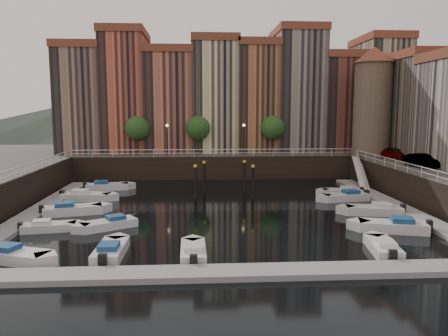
{
  "coord_description": "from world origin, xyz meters",
  "views": [
    {
      "loc": [
        -2.07,
        -39.9,
        9.08
      ],
      "look_at": [
        0.59,
        4.0,
        3.15
      ],
      "focal_mm": 35.0,
      "sensor_mm": 36.0,
      "label": 1
    }
  ],
  "objects": [
    {
      "name": "boat_left_0",
      "position": [
        -13.22,
        -13.9,
        0.36
      ],
      "size": [
        4.75,
        3.04,
        1.07
      ],
      "rotation": [
        0.0,
        0.0,
        -0.34
      ],
      "color": "silver",
      "rests_on": "ground"
    },
    {
      "name": "car_a",
      "position": [
        21.51,
        10.9,
        3.72
      ],
      "size": [
        2.42,
        4.48,
        1.45
      ],
      "primitive_type": "imported",
      "rotation": [
        0.0,
        0.0,
        0.17
      ],
      "color": "gray",
      "rests_on": "quay_right"
    },
    {
      "name": "dock_left",
      "position": [
        -16.2,
        -1.0,
        0.17
      ],
      "size": [
        2.0,
        28.0,
        0.35
      ],
      "primitive_type": "cube",
      "color": "gray",
      "rests_on": "ground"
    },
    {
      "name": "boat_extra_752",
      "position": [
        -8.85,
        -6.77,
        0.34
      ],
      "size": [
        4.4,
        3.58,
        1.02
      ],
      "rotation": [
        0.0,
        0.0,
        3.7
      ],
      "color": "silver",
      "rests_on": "ground"
    },
    {
      "name": "gangway",
      "position": [
        17.1,
        10.0,
        1.92
      ],
      "size": [
        2.78,
        8.32,
        3.73
      ],
      "color": "white",
      "rests_on": "ground"
    },
    {
      "name": "corner_tower",
      "position": [
        20.0,
        14.5,
        10.19
      ],
      "size": [
        5.2,
        5.2,
        13.8
      ],
      "color": "#6B5B4C",
      "rests_on": "quay_right"
    },
    {
      "name": "far_terrace",
      "position": [
        3.31,
        23.5,
        10.95
      ],
      "size": [
        48.7,
        10.3,
        17.5
      ],
      "color": "#8B6C58",
      "rests_on": "quay_far"
    },
    {
      "name": "boat_left_3",
      "position": [
        -13.39,
        3.87,
        0.39
      ],
      "size": [
        5.2,
        2.39,
        1.17
      ],
      "rotation": [
        0.0,
        0.0,
        -0.12
      ],
      "color": "silver",
      "rests_on": "ground"
    },
    {
      "name": "ground",
      "position": [
        0.0,
        0.0,
        0.0
      ],
      "size": [
        200.0,
        200.0,
        0.0
      ],
      "primitive_type": "plane",
      "color": "black",
      "rests_on": "ground"
    },
    {
      "name": "boat_right_4",
      "position": [
        13.43,
        5.14,
        0.33
      ],
      "size": [
        4.36,
        1.84,
        0.99
      ],
      "rotation": [
        0.0,
        0.0,
        3.07
      ],
      "color": "silver",
      "rests_on": "ground"
    },
    {
      "name": "boat_right_1",
      "position": [
        12.58,
        -9.01,
        0.4
      ],
      "size": [
        5.3,
        3.08,
        1.19
      ],
      "rotation": [
        0.0,
        0.0,
        2.88
      ],
      "color": "silver",
      "rests_on": "ground"
    },
    {
      "name": "boat_right_2",
      "position": [
        13.31,
        -3.69,
        0.39
      ],
      "size": [
        5.1,
        2.55,
        1.14
      ],
      "rotation": [
        0.0,
        0.0,
        2.98
      ],
      "color": "silver",
      "rests_on": "ground"
    },
    {
      "name": "mountains",
      "position": [
        1.72,
        110.0,
        7.92
      ],
      "size": [
        145.0,
        100.0,
        18.0
      ],
      "color": "#2D382D",
      "rests_on": "ground"
    },
    {
      "name": "dock_right",
      "position": [
        16.2,
        -1.0,
        0.17
      ],
      "size": [
        2.0,
        28.0,
        0.35
      ],
      "primitive_type": "cube",
      "color": "gray",
      "rests_on": "ground"
    },
    {
      "name": "mooring_pilings",
      "position": [
        0.74,
        5.82,
        1.65
      ],
      "size": [
        6.22,
        4.37,
        3.78
      ],
      "color": "black",
      "rests_on": "ground"
    },
    {
      "name": "promenade_trees",
      "position": [
        -1.33,
        18.2,
        6.58
      ],
      "size": [
        21.2,
        3.2,
        5.2
      ],
      "color": "black",
      "rests_on": "quay_far"
    },
    {
      "name": "quay_far",
      "position": [
        0.0,
        26.0,
        1.5
      ],
      "size": [
        80.0,
        20.0,
        3.0
      ],
      "primitive_type": "cube",
      "color": "black",
      "rests_on": "ground"
    },
    {
      "name": "boat_near_3",
      "position": [
        9.7,
        -13.68,
        0.34
      ],
      "size": [
        2.14,
        4.43,
        0.99
      ],
      "rotation": [
        0.0,
        0.0,
        1.43
      ],
      "color": "silver",
      "rests_on": "ground"
    },
    {
      "name": "boat_left_2",
      "position": [
        -13.11,
        -2.04,
        0.4
      ],
      "size": [
        5.28,
        3.04,
        1.18
      ],
      "rotation": [
        0.0,
        0.0,
        0.26
      ],
      "color": "silver",
      "rests_on": "ground"
    },
    {
      "name": "boat_near_1",
      "position": [
        -2.4,
        -13.8,
        0.33
      ],
      "size": [
        1.61,
        4.24,
        0.97
      ],
      "rotation": [
        0.0,
        0.0,
        1.59
      ],
      "color": "silver",
      "rests_on": "ground"
    },
    {
      "name": "car_b",
      "position": [
        21.1,
        3.66,
        3.7
      ],
      "size": [
        2.34,
        4.47,
        1.4
      ],
      "primitive_type": "imported",
      "rotation": [
        0.0,
        0.0,
        0.21
      ],
      "color": "gray",
      "rests_on": "quay_right"
    },
    {
      "name": "dock_near",
      "position": [
        0.0,
        -17.0,
        0.17
      ],
      "size": [
        30.0,
        2.0,
        0.35
      ],
      "primitive_type": "cube",
      "color": "gray",
      "rests_on": "ground"
    },
    {
      "name": "street_lamps",
      "position": [
        -1.0,
        17.2,
        5.9
      ],
      "size": [
        10.36,
        0.36,
        4.18
      ],
      "color": "black",
      "rests_on": "quay_far"
    },
    {
      "name": "railings",
      "position": [
        0.0,
        4.88,
        3.79
      ],
      "size": [
        36.08,
        34.04,
        0.52
      ],
      "color": "white",
      "rests_on": "ground"
    },
    {
      "name": "boat_left_1",
      "position": [
        -13.37,
        -7.29,
        0.32
      ],
      "size": [
        4.2,
        2.1,
        0.94
      ],
      "rotation": [
        0.0,
        0.0,
        0.16
      ],
      "color": "silver",
      "rests_on": "ground"
    },
    {
      "name": "boat_right_3",
      "position": [
        12.78,
        2.23,
        0.38
      ],
      "size": [
        5.02,
        2.57,
        1.12
      ],
      "rotation": [
        0.0,
        0.0,
        3.32
      ],
      "color": "silver",
      "rests_on": "ground"
    },
    {
      "name": "boat_near_0",
      "position": [
        -7.53,
        -13.38,
        0.35
      ],
      "size": [
        1.7,
        4.58,
        1.05
      ],
      "rotation": [
        0.0,
        0.0,
        1.56
      ],
      "color": "silver",
      "rests_on": "ground"
    },
    {
      "name": "boat_left_4",
      "position": [
        -12.51,
        9.67,
        0.38
      ],
      "size": [
        5.03,
        2.54,
        1.13
      ],
      "rotation": [
        0.0,
        0.0,
        0.17
      ],
      "color": "silver",
      "rests_on": "ground"
    }
  ]
}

